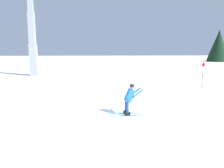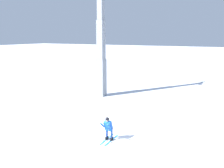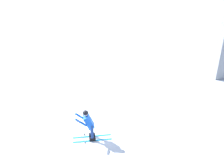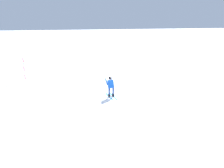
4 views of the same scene
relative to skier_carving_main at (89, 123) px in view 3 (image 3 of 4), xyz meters
name	(u,v)px [view 3 (image 3 of 4)]	position (x,y,z in m)	size (l,w,h in m)	color
ground_plane	(96,128)	(-0.81, 0.33, -0.87)	(260.00, 260.00, 0.00)	white
skier_carving_main	(89,123)	(0.00, 0.00, 0.00)	(0.72, 1.79, 1.64)	#198CCC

